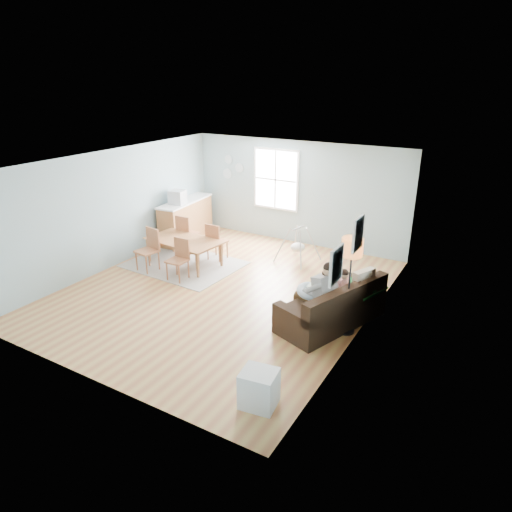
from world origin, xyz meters
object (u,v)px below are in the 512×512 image
Objects in this scene: father at (318,291)px; floor_lamp at (352,255)px; toddler at (339,285)px; dining_table at (184,252)px; monitor at (177,197)px; chair_sw at (150,247)px; sofa at (333,310)px; storage_cube at (258,388)px; chair_se at (179,256)px; baby_swing at (298,247)px; chair_ne at (215,240)px; chair_nw at (186,232)px; counter at (186,220)px.

floor_lamp is at bearing 11.68° from father.
toddler is at bearing 64.03° from father.
monitor is (-1.05, 1.14, 0.96)m from dining_table.
chair_sw is at bearing 173.54° from father.
chair_sw reaches higher than sofa.
floor_lamp reaches higher than storage_cube.
chair_se is 0.92× the size of baby_swing.
sofa is 1.29× the size of floor_lamp.
father is at bearing -168.32° from floor_lamp.
baby_swing is at bearing 121.54° from father.
dining_table is 0.82m from chair_ne.
father is 4.40m from chair_sw.
chair_se reaches higher than sofa.
storage_cube is at bearing -91.84° from sofa.
chair_nw is at bearing 164.00° from toddler.
toddler is 4.71m from chair_nw.
chair_se is (-3.60, 2.78, 0.25)m from storage_cube.
floor_lamp is 1.75× the size of baby_swing.
monitor is (-0.56, 1.75, 0.71)m from chair_sw.
toddler reaches higher than storage_cube.
sofa is 3.91m from chair_ne.
chair_sw is at bearing -73.77° from counter.
sofa is 0.53m from father.
monitor reaches higher than counter.
chair_ne reaches higher than storage_cube.
floor_lamp is 6.11m from counter.
chair_ne is at bearing 157.79° from sofa.
chair_sw is 0.98× the size of baby_swing.
toddler reaches higher than dining_table.
chair_se is at bearing -93.38° from chair_ne.
counter is (-0.62, 2.12, -0.01)m from chair_sw.
monitor is (-5.16, 2.01, 0.97)m from sofa.
chair_nw is at bearing 122.92° from chair_se.
chair_sw is 0.49× the size of counter.
monitor reaches higher than dining_table.
father is 2.38m from storage_cube.
father is at bearing -7.26° from chair_se.
father is 4.05m from dining_table.
chair_nw is (-4.45, 4.09, 0.30)m from storage_cube.
chair_ne reaches higher than baby_swing.
counter reaches higher than dining_table.
monitor reaches higher than chair_ne.
floor_lamp is 3.47m from baby_swing.
floor_lamp reaches higher than chair_ne.
sofa is at bearing 156.41° from floor_lamp.
chair_ne is (0.50, 0.61, 0.22)m from dining_table.
chair_nw reaches higher than chair_ne.
storage_cube is 7.13m from counter.
chair_ne is (0.98, 1.21, -0.03)m from chair_sw.
storage_cube is 0.55× the size of chair_sw.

